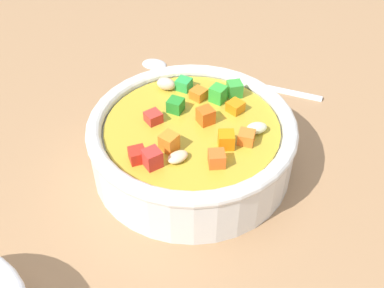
{
  "coord_description": "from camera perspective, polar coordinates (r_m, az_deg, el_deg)",
  "views": [
    {
      "loc": [
        28.18,
        18.23,
        33.45
      ],
      "look_at": [
        0.0,
        0.0,
        2.88
      ],
      "focal_mm": 43.01,
      "sensor_mm": 36.0,
      "label": 1
    }
  ],
  "objects": [
    {
      "name": "ground_plane",
      "position": [
        0.48,
        0.0,
        -3.42
      ],
      "size": [
        140.0,
        140.0,
        2.0
      ],
      "primitive_type": "cube",
      "color": "#9E754F"
    },
    {
      "name": "soup_bowl_main",
      "position": [
        0.45,
        0.01,
        0.33
      ],
      "size": [
        20.17,
        20.17,
        6.84
      ],
      "color": "white",
      "rests_on": "ground_plane"
    },
    {
      "name": "spoon",
      "position": [
        0.59,
        3.26,
        8.52
      ],
      "size": [
        6.69,
        23.89,
        0.96
      ],
      "rotation": [
        0.0,
        0.0,
        4.92
      ],
      "color": "silver",
      "rests_on": "ground_plane"
    }
  ]
}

